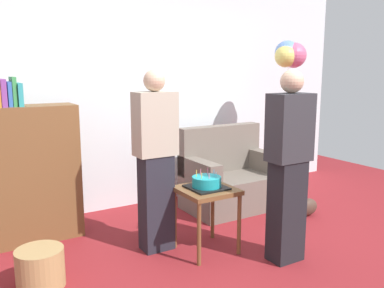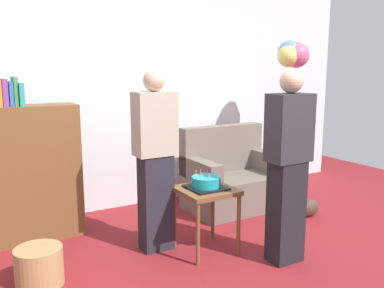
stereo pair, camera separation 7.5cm
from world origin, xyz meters
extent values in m
plane|color=maroon|center=(0.00, 0.00, 0.00)|extent=(8.00, 8.00, 0.00)
cube|color=silver|center=(0.00, 2.05, 1.35)|extent=(6.00, 0.10, 2.70)
cube|color=#6B6056|center=(0.75, 1.27, 0.20)|extent=(1.10, 0.70, 0.40)
cube|color=#6B6056|center=(0.75, 1.54, 0.68)|extent=(1.10, 0.16, 0.56)
cube|color=#6B6056|center=(0.28, 1.27, 0.52)|extent=(0.16, 0.70, 0.24)
cube|color=#6B6056|center=(1.22, 1.27, 0.52)|extent=(0.16, 0.70, 0.24)
cube|color=brown|center=(-1.40, 1.54, 0.65)|extent=(0.80, 0.36, 1.30)
cube|color=#7F3D93|center=(-1.62, 1.54, 1.42)|extent=(0.05, 0.25, 0.25)
cube|color=#3366B7|center=(-1.57, 1.54, 1.41)|extent=(0.03, 0.20, 0.22)
cube|color=#38934C|center=(-1.53, 1.54, 1.43)|extent=(0.04, 0.21, 0.26)
cube|color=teal|center=(-1.49, 1.54, 1.40)|extent=(0.04, 0.26, 0.21)
cube|color=brown|center=(-0.15, 0.45, 0.57)|extent=(0.48, 0.48, 0.04)
cylinder|color=brown|center=(-0.36, 0.24, 0.27)|extent=(0.04, 0.04, 0.55)
cylinder|color=brown|center=(0.06, 0.24, 0.27)|extent=(0.04, 0.04, 0.55)
cylinder|color=brown|center=(-0.36, 0.66, 0.27)|extent=(0.04, 0.04, 0.55)
cylinder|color=brown|center=(0.06, 0.66, 0.27)|extent=(0.04, 0.04, 0.55)
cube|color=black|center=(-0.15, 0.45, 0.60)|extent=(0.32, 0.32, 0.02)
cylinder|color=teal|center=(-0.15, 0.45, 0.65)|extent=(0.26, 0.26, 0.09)
cylinder|color=#66B2E5|center=(-0.07, 0.45, 0.72)|extent=(0.01, 0.01, 0.06)
cylinder|color=#EA668C|center=(-0.10, 0.51, 0.73)|extent=(0.01, 0.01, 0.06)
cylinder|color=#EA668C|center=(-0.17, 0.52, 0.72)|extent=(0.01, 0.01, 0.06)
cylinder|color=#F2CC4C|center=(-0.23, 0.50, 0.73)|extent=(0.01, 0.01, 0.06)
cylinder|color=#F2CC4C|center=(-0.22, 0.42, 0.72)|extent=(0.01, 0.01, 0.05)
cylinder|color=#EA668C|center=(-0.17, 0.38, 0.72)|extent=(0.01, 0.01, 0.05)
cylinder|color=#66B2E5|center=(-0.09, 0.39, 0.72)|extent=(0.01, 0.01, 0.05)
cube|color=#23232D|center=(-0.51, 0.73, 0.44)|extent=(0.28, 0.20, 0.88)
cube|color=#B2A893|center=(-0.51, 0.73, 1.16)|extent=(0.36, 0.22, 0.56)
sphere|color=#D1A889|center=(-0.51, 0.73, 1.53)|extent=(0.19, 0.19, 0.19)
cube|color=black|center=(0.34, -0.05, 0.44)|extent=(0.28, 0.20, 0.88)
cube|color=#2D2D33|center=(0.34, -0.05, 1.16)|extent=(0.36, 0.22, 0.56)
sphere|color=#D1A889|center=(0.34, -0.05, 1.53)|extent=(0.19, 0.19, 0.19)
cylinder|color=#A88451|center=(-1.57, 0.58, 0.15)|extent=(0.36, 0.36, 0.30)
ellipsoid|color=#473328|center=(1.31, 0.62, 0.10)|extent=(0.28, 0.14, 0.20)
cylinder|color=silver|center=(1.48, 1.18, 0.90)|extent=(0.00, 0.00, 1.81)
sphere|color=#668ED6|center=(1.53, 1.26, 1.82)|extent=(0.29, 0.29, 0.29)
sphere|color=#E5D666|center=(1.49, 1.23, 1.78)|extent=(0.27, 0.27, 0.27)
sphere|color=#D65B84|center=(1.59, 1.21, 1.79)|extent=(0.30, 0.30, 0.30)
camera|label=1|loc=(-2.09, -2.51, 1.64)|focal=38.64mm
camera|label=2|loc=(-2.03, -2.54, 1.64)|focal=38.64mm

